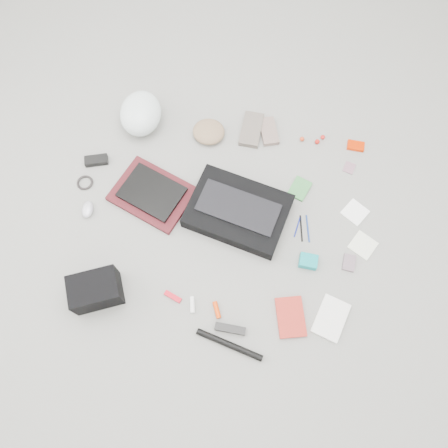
# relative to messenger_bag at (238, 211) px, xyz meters

# --- Properties ---
(ground_plane) EXTENTS (4.00, 4.00, 0.00)m
(ground_plane) POSITION_rel_messenger_bag_xyz_m (-0.06, -0.08, -0.04)
(ground_plane) COLOR slate
(messenger_bag) EXTENTS (0.56, 0.47, 0.08)m
(messenger_bag) POSITION_rel_messenger_bag_xyz_m (0.00, 0.00, 0.00)
(messenger_bag) COLOR black
(messenger_bag) RESTS_ON ground_plane
(bag_flap) EXTENTS (0.43, 0.29, 0.01)m
(bag_flap) POSITION_rel_messenger_bag_xyz_m (0.00, 0.00, 0.05)
(bag_flap) COLOR black
(bag_flap) RESTS_ON messenger_bag
(laptop_sleeve) EXTENTS (0.48, 0.43, 0.03)m
(laptop_sleeve) POSITION_rel_messenger_bag_xyz_m (-0.45, 0.06, -0.03)
(laptop_sleeve) COLOR #4B151A
(laptop_sleeve) RESTS_ON ground_plane
(laptop) EXTENTS (0.37, 0.32, 0.02)m
(laptop) POSITION_rel_messenger_bag_xyz_m (-0.45, 0.06, -0.00)
(laptop) COLOR black
(laptop) RESTS_ON laptop_sleeve
(bike_helmet) EXTENTS (0.23, 0.29, 0.17)m
(bike_helmet) POSITION_rel_messenger_bag_xyz_m (-0.58, 0.50, 0.04)
(bike_helmet) COLOR white
(bike_helmet) RESTS_ON ground_plane
(beanie) EXTENTS (0.20, 0.19, 0.06)m
(beanie) POSITION_rel_messenger_bag_xyz_m (-0.20, 0.46, -0.01)
(beanie) COLOR #8B6E51
(beanie) RESTS_ON ground_plane
(mitten_left) EXTENTS (0.13, 0.22, 0.03)m
(mitten_left) POSITION_rel_messenger_bag_xyz_m (0.03, 0.51, -0.02)
(mitten_left) COLOR #675C53
(mitten_left) RESTS_ON ground_plane
(mitten_right) EXTENTS (0.13, 0.19, 0.03)m
(mitten_right) POSITION_rel_messenger_bag_xyz_m (0.13, 0.51, -0.03)
(mitten_right) COLOR gray
(mitten_right) RESTS_ON ground_plane
(power_brick) EXTENTS (0.13, 0.08, 0.03)m
(power_brick) POSITION_rel_messenger_bag_xyz_m (-0.78, 0.23, -0.02)
(power_brick) COLOR black
(power_brick) RESTS_ON ground_plane
(cable_coil) EXTENTS (0.10, 0.10, 0.01)m
(cable_coil) POSITION_rel_messenger_bag_xyz_m (-0.82, 0.10, -0.03)
(cable_coil) COLOR black
(cable_coil) RESTS_ON ground_plane
(mouse) EXTENTS (0.06, 0.10, 0.04)m
(mouse) POSITION_rel_messenger_bag_xyz_m (-0.77, -0.06, -0.02)
(mouse) COLOR #AFAEBC
(mouse) RESTS_ON ground_plane
(camera_bag) EXTENTS (0.27, 0.23, 0.15)m
(camera_bag) POSITION_rel_messenger_bag_xyz_m (-0.62, -0.48, 0.03)
(camera_bag) COLOR black
(camera_bag) RESTS_ON ground_plane
(multitool) EXTENTS (0.09, 0.06, 0.01)m
(multitool) POSITION_rel_messenger_bag_xyz_m (-0.27, -0.46, -0.03)
(multitool) COLOR red
(multitool) RESTS_ON ground_plane
(toiletry_tube_white) EXTENTS (0.03, 0.08, 0.02)m
(toiletry_tube_white) POSITION_rel_messenger_bag_xyz_m (-0.17, -0.49, -0.03)
(toiletry_tube_white) COLOR white
(toiletry_tube_white) RESTS_ON ground_plane
(toiletry_tube_orange) EXTENTS (0.05, 0.08, 0.02)m
(toiletry_tube_orange) POSITION_rel_messenger_bag_xyz_m (-0.06, -0.50, -0.03)
(toiletry_tube_orange) COLOR #E53B06
(toiletry_tube_orange) RESTS_ON ground_plane
(u_lock) EXTENTS (0.14, 0.05, 0.03)m
(u_lock) POSITION_rel_messenger_bag_xyz_m (0.02, -0.58, -0.03)
(u_lock) COLOR black
(u_lock) RESTS_ON ground_plane
(bike_pump) EXTENTS (0.31, 0.12, 0.03)m
(bike_pump) POSITION_rel_messenger_bag_xyz_m (0.02, -0.65, -0.03)
(bike_pump) COLOR black
(bike_pump) RESTS_ON ground_plane
(book_red) EXTENTS (0.16, 0.21, 0.02)m
(book_red) POSITION_rel_messenger_bag_xyz_m (0.29, -0.50, -0.03)
(book_red) COLOR red
(book_red) RESTS_ON ground_plane
(book_white) EXTENTS (0.19, 0.23, 0.02)m
(book_white) POSITION_rel_messenger_bag_xyz_m (0.48, -0.49, -0.03)
(book_white) COLOR silver
(book_white) RESTS_ON ground_plane
(notepad) EXTENTS (0.13, 0.15, 0.01)m
(notepad) POSITION_rel_messenger_bag_xyz_m (0.31, 0.17, -0.03)
(notepad) COLOR #35793B
(notepad) RESTS_ON ground_plane
(pen_blue) EXTENTS (0.03, 0.12, 0.01)m
(pen_blue) POSITION_rel_messenger_bag_xyz_m (0.31, -0.04, -0.04)
(pen_blue) COLOR navy
(pen_blue) RESTS_ON ground_plane
(pen_black) EXTENTS (0.02, 0.14, 0.01)m
(pen_black) POSITION_rel_messenger_bag_xyz_m (0.33, -0.05, -0.04)
(pen_black) COLOR black
(pen_black) RESTS_ON ground_plane
(pen_navy) EXTENTS (0.03, 0.15, 0.01)m
(pen_navy) POSITION_rel_messenger_bag_xyz_m (0.36, -0.04, -0.04)
(pen_navy) COLOR navy
(pen_navy) RESTS_ON ground_plane
(accordion_wallet) EXTENTS (0.09, 0.08, 0.04)m
(accordion_wallet) POSITION_rel_messenger_bag_xyz_m (0.36, -0.22, -0.02)
(accordion_wallet) COLOR #03878E
(accordion_wallet) RESTS_ON ground_plane
(card_deck) EXTENTS (0.07, 0.09, 0.02)m
(card_deck) POSITION_rel_messenger_bag_xyz_m (0.56, -0.21, -0.03)
(card_deck) COLOR slate
(card_deck) RESTS_ON ground_plane
(napkin_top) EXTENTS (0.15, 0.15, 0.01)m
(napkin_top) POSITION_rel_messenger_bag_xyz_m (0.60, 0.07, -0.04)
(napkin_top) COLOR white
(napkin_top) RESTS_ON ground_plane
(napkin_bottom) EXTENTS (0.16, 0.16, 0.01)m
(napkin_bottom) POSITION_rel_messenger_bag_xyz_m (0.63, -0.11, -0.04)
(napkin_bottom) COLOR silver
(napkin_bottom) RESTS_ON ground_plane
(lollipop_a) EXTENTS (0.03, 0.03, 0.03)m
(lollipop_a) POSITION_rel_messenger_bag_xyz_m (0.31, 0.48, -0.03)
(lollipop_a) COLOR red
(lollipop_a) RESTS_ON ground_plane
(lollipop_b) EXTENTS (0.03, 0.03, 0.03)m
(lollipop_b) POSITION_rel_messenger_bag_xyz_m (0.39, 0.47, -0.03)
(lollipop_b) COLOR red
(lollipop_b) RESTS_ON ground_plane
(lollipop_c) EXTENTS (0.03, 0.03, 0.02)m
(lollipop_c) POSITION_rel_messenger_bag_xyz_m (0.42, 0.50, -0.03)
(lollipop_c) COLOR red
(lollipop_c) RESTS_ON ground_plane
(altoids_tin) EXTENTS (0.10, 0.07, 0.02)m
(altoids_tin) POSITION_rel_messenger_bag_xyz_m (0.60, 0.46, -0.03)
(altoids_tin) COLOR red
(altoids_tin) RESTS_ON ground_plane
(stamp_sheet) EXTENTS (0.07, 0.08, 0.00)m
(stamp_sheet) POSITION_rel_messenger_bag_xyz_m (0.57, 0.33, -0.04)
(stamp_sheet) COLOR gray
(stamp_sheet) RESTS_ON ground_plane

